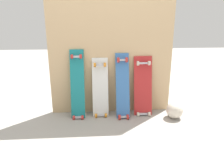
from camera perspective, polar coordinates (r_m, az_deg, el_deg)
ground_plane at (r=3.03m, az=-0.10°, el=-7.32°), size 12.00×12.00×0.00m
plywood_wall_panel at (r=2.85m, az=-0.22°, el=10.65°), size 1.59×0.04×1.87m
skateboard_teal at (r=2.83m, az=-8.88°, el=-0.80°), size 0.18×0.26×0.93m
skateboard_white at (r=2.86m, az=-3.02°, el=-1.58°), size 0.20×0.22×0.82m
skateboard_blue at (r=2.83m, az=2.77°, el=-1.16°), size 0.17×0.30×0.87m
skateboard_red at (r=2.92m, az=7.98°, el=-1.19°), size 0.23×0.23×0.83m
rubber_ball at (r=2.95m, az=15.84°, el=-6.50°), size 0.21×0.21×0.21m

